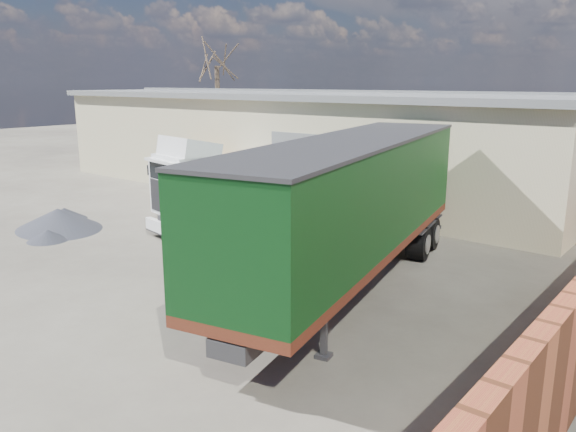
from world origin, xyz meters
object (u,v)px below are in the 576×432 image
Objects in this scene: tractor_unit at (204,192)px; panel_van at (228,188)px; orange_skip at (212,181)px; box_trailer at (353,199)px; bare_tree at (216,53)px.

panel_van is at bearing 131.05° from tractor_unit.
tractor_unit is at bearing -30.96° from orange_skip.
box_trailer is 3.90× the size of orange_skip.
bare_tree is 0.72× the size of box_trailer.
orange_skip is (-3.15, 1.99, -0.29)m from panel_van.
panel_van reaches higher than orange_skip.
bare_tree is 1.58× the size of tractor_unit.
tractor_unit is (15.06, -15.42, -6.29)m from bare_tree.
panel_van is (-1.91, 3.23, -0.52)m from tractor_unit.
panel_van is (13.15, -12.19, -6.80)m from bare_tree.
bare_tree is at bearing 128.48° from panel_van.
box_trailer is at bearing -36.51° from bare_tree.
orange_skip is (10.00, -10.20, -7.09)m from bare_tree.
orange_skip is at bearing 139.00° from panel_van.
box_trailer is 11.06m from panel_van.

